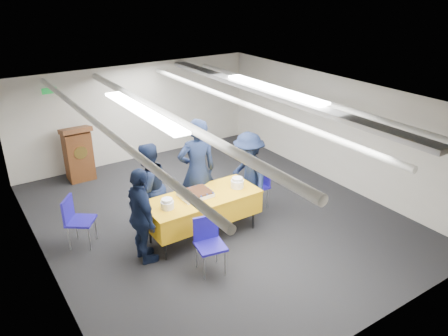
{
  "coord_description": "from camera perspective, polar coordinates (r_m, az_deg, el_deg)",
  "views": [
    {
      "loc": [
        -3.82,
        -6.08,
        4.19
      ],
      "look_at": [
        0.07,
        -0.2,
        1.05
      ],
      "focal_mm": 35.0,
      "sensor_mm": 36.0,
      "label": 1
    }
  ],
  "objects": [
    {
      "name": "chair_right",
      "position": [
        8.45,
        4.61,
        -1.76
      ],
      "size": [
        0.42,
        0.42,
        0.87
      ],
      "color": "gray",
      "rests_on": "ground"
    },
    {
      "name": "sailor_b",
      "position": [
        7.66,
        -9.85,
        -2.57
      ],
      "size": [
        0.93,
        0.82,
        1.62
      ],
      "primitive_type": "imported",
      "rotation": [
        0.0,
        0.0,
        3.44
      ],
      "color": "black",
      "rests_on": "ground"
    },
    {
      "name": "ground",
      "position": [
        8.32,
        -1.2,
        -6.27
      ],
      "size": [
        7.0,
        7.0,
        0.0
      ],
      "primitive_type": "plane",
      "color": "black",
      "rests_on": "ground"
    },
    {
      "name": "podium",
      "position": [
        10.05,
        -18.51,
        1.86
      ],
      "size": [
        0.62,
        0.53,
        1.25
      ],
      "color": "brown",
      "rests_on": "ground"
    },
    {
      "name": "sheet_cake",
      "position": [
        7.36,
        -3.76,
        -3.36
      ],
      "size": [
        0.54,
        0.42,
        0.09
      ],
      "color": "white",
      "rests_on": "serving_table"
    },
    {
      "name": "room_shell",
      "position": [
        7.94,
        -2.32,
        6.55
      ],
      "size": [
        6.0,
        7.0,
        2.3
      ],
      "color": "beige",
      "rests_on": "ground"
    },
    {
      "name": "plate_stack_right",
      "position": [
        7.63,
        1.74,
        -1.95
      ],
      "size": [
        0.23,
        0.23,
        0.18
      ],
      "color": "white",
      "rests_on": "serving_table"
    },
    {
      "name": "plate_stack_left",
      "position": [
        7.01,
        -7.43,
        -4.68
      ],
      "size": [
        0.21,
        0.21,
        0.17
      ],
      "color": "white",
      "rests_on": "serving_table"
    },
    {
      "name": "sailor_a",
      "position": [
        7.81,
        -3.53,
        -0.37
      ],
      "size": [
        0.78,
        0.58,
        1.95
      ],
      "primitive_type": "imported",
      "rotation": [
        0.0,
        0.0,
        2.97
      ],
      "color": "black",
      "rests_on": "ground"
    },
    {
      "name": "chair_near",
      "position": [
        6.68,
        -2.05,
        -9.22
      ],
      "size": [
        0.49,
        0.49,
        0.87
      ],
      "color": "gray",
      "rests_on": "ground"
    },
    {
      "name": "sailor_d",
      "position": [
        8.13,
        3.2,
        -0.7
      ],
      "size": [
        0.7,
        1.09,
        1.6
      ],
      "primitive_type": "imported",
      "rotation": [
        0.0,
        0.0,
        -1.68
      ],
      "color": "black",
      "rests_on": "ground"
    },
    {
      "name": "sailor_c",
      "position": [
        6.84,
        -10.66,
        -6.24
      ],
      "size": [
        0.44,
        0.95,
        1.59
      ],
      "primitive_type": "imported",
      "rotation": [
        0.0,
        0.0,
        1.52
      ],
      "color": "black",
      "rests_on": "ground"
    },
    {
      "name": "chair_left",
      "position": [
        7.65,
        -18.86,
        -6.03
      ],
      "size": [
        0.59,
        0.59,
        0.87
      ],
      "color": "gray",
      "rests_on": "ground"
    },
    {
      "name": "serving_table",
      "position": [
        7.47,
        -2.82,
        -5.12
      ],
      "size": [
        1.98,
        0.83,
        0.77
      ],
      "color": "black",
      "rests_on": "ground"
    }
  ]
}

